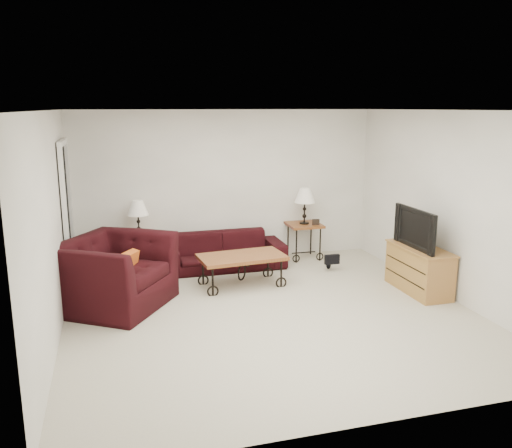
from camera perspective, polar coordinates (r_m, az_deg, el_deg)
The scene contains 20 objects.
ground at distance 6.71m, azimuth 1.63°, elevation -9.64°, with size 5.00×5.00×0.00m, color beige.
wall_back at distance 8.72m, azimuth -3.18°, elevation 4.09°, with size 5.00×0.02×2.50m, color white.
wall_front at distance 4.10m, azimuth 12.16°, elevation -5.98°, with size 5.00×0.02×2.50m, color white.
wall_left at distance 6.10m, azimuth -21.34°, elevation -0.46°, with size 0.02×5.00×2.50m, color white.
wall_right at distance 7.46m, azimuth 20.37°, elevation 1.87°, with size 0.02×5.00×2.50m, color white.
ceiling at distance 6.21m, azimuth 1.77°, elevation 12.25°, with size 5.00×5.00×0.00m, color white.
doorway at distance 7.75m, azimuth -19.86°, elevation 0.55°, with size 0.08×0.94×2.04m, color black.
sofa at distance 8.43m, azimuth -3.53°, elevation -2.94°, with size 1.94×0.76×0.57m, color black.
side_table_left at distance 8.44m, azimuth -12.48°, elevation -3.19°, with size 0.52×0.52×0.57m, color brown.
side_table_right at distance 8.99m, azimuth 5.22°, elevation -1.85°, with size 0.56×0.56×0.61m, color brown.
lamp_left at distance 8.31m, azimuth -12.66°, elevation 0.58°, with size 0.32×0.32×0.57m, color black, non-canonical shape.
lamp_right at distance 8.85m, azimuth 5.30°, elevation 1.96°, with size 0.34×0.34×0.61m, color black, non-canonical shape.
photo_frame_left at distance 8.21m, azimuth -13.57°, elevation -1.31°, with size 0.11×0.02×0.09m, color black.
photo_frame_right at distance 8.82m, azimuth 6.52°, elevation 0.21°, with size 0.12×0.02×0.10m, color black.
coffee_table at distance 7.61m, azimuth -1.55°, elevation -5.07°, with size 1.22×0.66×0.46m, color brown.
armchair at distance 7.03m, azimuth -15.14°, elevation -5.17°, with size 1.37×1.20×0.89m, color black.
throw_pillow at distance 6.96m, azimuth -13.93°, elevation -4.64°, with size 0.40×0.11×0.40m, color orange.
tv_stand at distance 7.70m, azimuth 17.27°, elevation -4.73°, with size 0.44×1.07×0.64m, color #A7663E.
television at distance 7.54m, azimuth 17.44°, elevation -0.42°, with size 0.96×0.13×0.55m, color black.
backpack at distance 8.46m, azimuth 7.91°, elevation -3.31°, with size 0.37×0.28×0.47m, color black.
Camera 1 is at (-1.85, -5.93, 2.54)m, focal length 36.84 mm.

